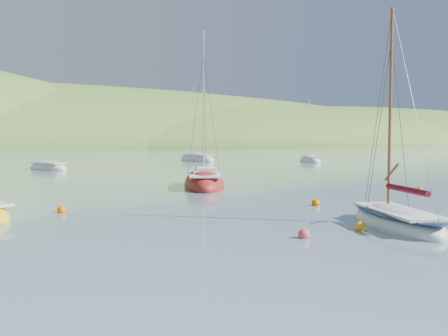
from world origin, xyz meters
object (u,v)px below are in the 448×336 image
daysailer_white (397,221)px  distant_sloop_d (310,161)px  distant_sloop_a (48,168)px  sloop_red (204,184)px  distant_sloop_b (197,160)px

daysailer_white → distant_sloop_d: bearing=75.3°
distant_sloop_a → distant_sloop_d: distant_sloop_d is taller
distant_sloop_a → distant_sloop_d: size_ratio=0.93×
sloop_red → distant_sloop_a: sloop_red is taller
distant_sloop_b → distant_sloop_d: bearing=-42.8°
daysailer_white → distant_sloop_a: daysailer_white is taller
daysailer_white → distant_sloop_b: size_ratio=0.78×
distant_sloop_a → distant_sloop_b: size_ratio=0.76×
daysailer_white → distant_sloop_a: 43.29m
daysailer_white → distant_sloop_d: (28.86, 42.46, -0.04)m
daysailer_white → distant_sloop_b: 55.13m
sloop_red → distant_sloop_b: bearing=89.9°
daysailer_white → distant_sloop_a: size_ratio=1.03×
sloop_red → distant_sloop_a: (-6.74, 25.06, -0.06)m
sloop_red → distant_sloop_d: sloop_red is taller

